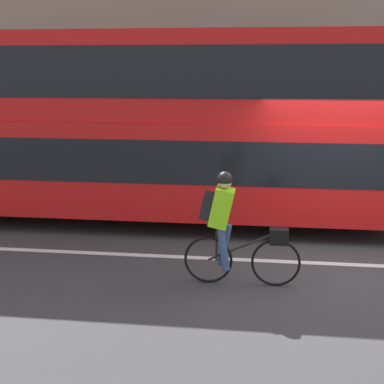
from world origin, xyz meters
TOP-DOWN VIEW (x-y plane):
  - ground_plane at (0.00, 0.00)m, footprint 80.00×80.00m
  - road_center_line at (0.00, -0.11)m, footprint 50.00×0.14m
  - sidewalk_curb at (0.00, 5.60)m, footprint 60.00×2.23m
  - building_facade at (0.00, 6.87)m, footprint 60.00×0.30m
  - bus at (-4.00, 1.93)m, footprint 10.76×2.44m
  - cyclist_on_bike at (-1.65, -1.09)m, footprint 1.64×0.32m

SIDE VIEW (x-z plane):
  - ground_plane at x=0.00m, z-range 0.00..0.00m
  - road_center_line at x=0.00m, z-range 0.00..0.01m
  - sidewalk_curb at x=0.00m, z-range 0.00..0.15m
  - cyclist_on_bike at x=-1.65m, z-range 0.06..1.69m
  - bus at x=-4.00m, z-range 0.22..3.84m
  - building_facade at x=0.00m, z-range 0.00..7.33m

